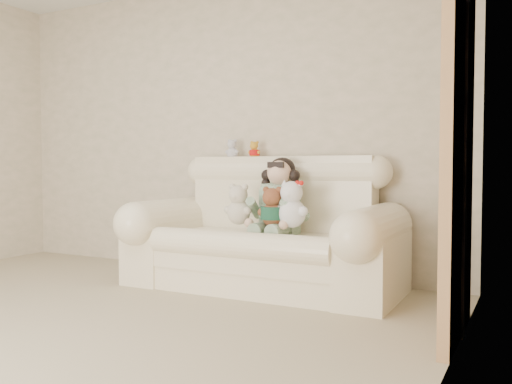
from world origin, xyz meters
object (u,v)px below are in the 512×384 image
object	(u,v)px
brown_teddy	(272,203)
cream_teddy	(239,200)
sofa	(262,222)
white_cat	(292,199)
seated_child	(280,195)

from	to	relation	value
brown_teddy	cream_teddy	world-z (taller)	cream_teddy
sofa	white_cat	distance (m)	0.37
white_cat	cream_teddy	world-z (taller)	white_cat
seated_child	cream_teddy	world-z (taller)	seated_child
seated_child	brown_teddy	bearing A→B (deg)	-80.06
sofa	white_cat	bearing A→B (deg)	-18.93
white_cat	cream_teddy	bearing A→B (deg)	160.98
brown_teddy	white_cat	bearing A→B (deg)	11.70
seated_child	brown_teddy	xyz separation A→B (m)	(0.03, -0.20, -0.05)
seated_child	white_cat	xyz separation A→B (m)	(0.18, -0.18, -0.02)
brown_teddy	white_cat	distance (m)	0.15
white_cat	seated_child	bearing A→B (deg)	116.43
sofa	cream_teddy	bearing A→B (deg)	-146.50
white_cat	cream_teddy	size ratio (longest dim) A/B	1.12
seated_child	cream_teddy	distance (m)	0.32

